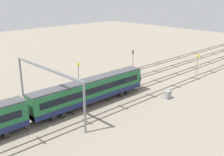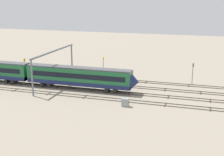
# 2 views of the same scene
# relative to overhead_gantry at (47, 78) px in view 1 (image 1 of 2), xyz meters

# --- Properties ---
(ground_plane) EXTENTS (204.81, 204.81, 0.00)m
(ground_plane) POSITION_rel_overhead_gantry_xyz_m (10.51, -0.12, -6.13)
(ground_plane) COLOR gray
(track_near_foreground) EXTENTS (188.81, 2.40, 0.16)m
(track_near_foreground) POSITION_rel_overhead_gantry_xyz_m (10.51, -7.46, -6.06)
(track_near_foreground) COLOR #59544C
(track_near_foreground) RESTS_ON ground
(track_with_train) EXTENTS (188.81, 2.40, 0.16)m
(track_with_train) POSITION_rel_overhead_gantry_xyz_m (10.51, -2.57, -6.06)
(track_with_train) COLOR #59544C
(track_with_train) RESTS_ON ground
(track_middle) EXTENTS (188.81, 2.40, 0.16)m
(track_middle) POSITION_rel_overhead_gantry_xyz_m (10.51, 2.32, -6.06)
(track_middle) COLOR #59544C
(track_middle) RESTS_ON ground
(track_second_far) EXTENTS (188.81, 2.40, 0.16)m
(track_second_far) POSITION_rel_overhead_gantry_xyz_m (10.51, 7.21, -6.06)
(track_second_far) COLOR #59544C
(track_second_far) RESTS_ON ground
(overhead_gantry) EXTENTS (0.40, 20.48, 7.91)m
(overhead_gantry) POSITION_rel_overhead_gantry_xyz_m (0.00, 0.00, 0.00)
(overhead_gantry) COLOR slate
(overhead_gantry) RESTS_ON ground
(speed_sign_near_foreground) EXTENTS (0.14, 0.86, 5.97)m
(speed_sign_near_foreground) POSITION_rel_overhead_gantry_xyz_m (10.27, 5.24, -2.38)
(speed_sign_near_foreground) COLOR #4C4C51
(speed_sign_near_foreground) RESTS_ON ground
(speed_sign_far_trackside) EXTENTS (0.14, 0.85, 5.16)m
(speed_sign_far_trackside) POSITION_rel_overhead_gantry_xyz_m (38.47, -5.81, -2.84)
(speed_sign_far_trackside) COLOR #4C4C51
(speed_sign_far_trackside) RESTS_ON ground
(signal_light_trackside_departure) EXTENTS (0.31, 0.32, 4.96)m
(signal_light_trackside_departure) POSITION_rel_overhead_gantry_xyz_m (31.02, 8.88, -2.91)
(signal_light_trackside_departure) COLOR #4C4C51
(signal_light_trackside_departure) RESTS_ON ground
(relay_cabinet) EXTENTS (1.38, 0.81, 1.56)m
(relay_cabinet) POSITION_rel_overhead_gantry_xyz_m (19.81, -10.45, -5.35)
(relay_cabinet) COLOR gray
(relay_cabinet) RESTS_ON ground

